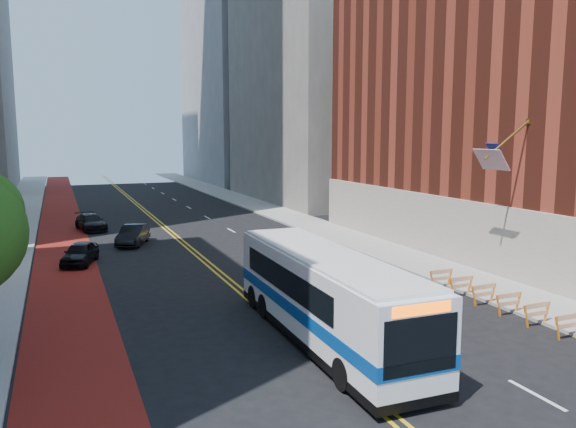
# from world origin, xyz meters

# --- Properties ---
(ground) EXTENTS (160.00, 160.00, 0.00)m
(ground) POSITION_xyz_m (0.00, 0.00, 0.00)
(ground) COLOR black
(ground) RESTS_ON ground
(sidewalk_left) EXTENTS (4.00, 140.00, 0.15)m
(sidewalk_left) POSITION_xyz_m (-12.00, 30.00, 0.07)
(sidewalk_left) COLOR gray
(sidewalk_left) RESTS_ON ground
(sidewalk_right) EXTENTS (4.00, 140.00, 0.15)m
(sidewalk_right) POSITION_xyz_m (12.00, 30.00, 0.07)
(sidewalk_right) COLOR gray
(sidewalk_right) RESTS_ON ground
(bus_lane_paint) EXTENTS (3.60, 140.00, 0.01)m
(bus_lane_paint) POSITION_xyz_m (-8.10, 30.00, 0.00)
(bus_lane_paint) COLOR maroon
(bus_lane_paint) RESTS_ON ground
(center_line_inner) EXTENTS (0.14, 140.00, 0.01)m
(center_line_inner) POSITION_xyz_m (-0.18, 30.00, 0.00)
(center_line_inner) COLOR gold
(center_line_inner) RESTS_ON ground
(center_line_outer) EXTENTS (0.14, 140.00, 0.01)m
(center_line_outer) POSITION_xyz_m (0.18, 30.00, 0.00)
(center_line_outer) COLOR gold
(center_line_outer) RESTS_ON ground
(lane_dashes) EXTENTS (0.14, 98.20, 0.01)m
(lane_dashes) POSITION_xyz_m (4.80, 38.00, 0.01)
(lane_dashes) COLOR silver
(lane_dashes) RESTS_ON ground
(midrise_right_near) EXTENTS (18.00, 26.00, 40.00)m
(midrise_right_near) POSITION_xyz_m (23.00, 48.00, 20.00)
(midrise_right_near) COLOR slate
(midrise_right_near) RESTS_ON ground
(midrise_right_far) EXTENTS (20.00, 28.00, 55.00)m
(midrise_right_far) POSITION_xyz_m (24.00, 78.00, 27.50)
(midrise_right_far) COLOR gray
(midrise_right_far) RESTS_ON ground
(construction_barriers) EXTENTS (1.42, 10.91, 1.00)m
(construction_barriers) POSITION_xyz_m (9.60, 3.42, 0.68)
(construction_barriers) COLOR orange
(construction_barriers) RESTS_ON ground
(transit_bus) EXTENTS (3.00, 12.51, 3.42)m
(transit_bus) POSITION_xyz_m (0.86, 4.62, 1.79)
(transit_bus) COLOR white
(transit_bus) RESTS_ON ground
(car_a) EXTENTS (2.72, 4.25, 1.35)m
(car_a) POSITION_xyz_m (-7.23, 21.84, 0.67)
(car_a) COLOR black
(car_a) RESTS_ON ground
(car_b) EXTENTS (2.99, 4.55, 1.42)m
(car_b) POSITION_xyz_m (-3.45, 26.83, 0.71)
(car_b) COLOR black
(car_b) RESTS_ON ground
(car_c) EXTENTS (2.64, 4.81, 1.32)m
(car_c) POSITION_xyz_m (-5.89, 34.58, 0.66)
(car_c) COLOR black
(car_c) RESTS_ON ground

